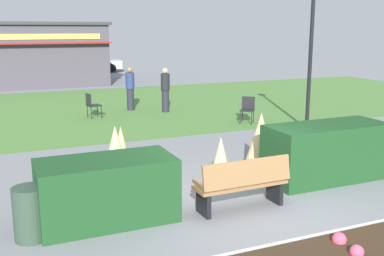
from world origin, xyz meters
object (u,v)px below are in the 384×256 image
park_bench (243,184)px  person_standing (130,88)px  lamppost_mid (311,41)px  parked_car_center_slot (91,63)px  trash_bin (31,213)px  person_strolling (165,90)px  parked_car_west_slot (16,66)px  cafe_chair_west (92,103)px  food_kiosk (8,54)px  cafe_chair_center (248,108)px

park_bench → person_standing: 10.71m
lamppost_mid → parked_car_center_slot: size_ratio=1.03×
trash_bin → person_strolling: bearing=59.1°
parked_car_west_slot → cafe_chair_west: bearing=-84.9°
trash_bin → parked_car_center_slot: parked_car_center_slot is taller
trash_bin → person_strolling: 11.05m
food_kiosk → cafe_chair_center: size_ratio=11.85×
park_bench → food_kiosk: 21.30m
park_bench → cafe_chair_west: 9.64m
cafe_chair_center → person_standing: (-2.94, 4.03, 0.33)m
trash_bin → person_standing: 11.35m
trash_bin → lamppost_mid: bearing=28.7°
park_bench → food_kiosk: food_kiosk is taller
cafe_chair_center → parked_car_center_slot: size_ratio=0.21×
trash_bin → parked_car_west_slot: parked_car_west_slot is taller
trash_bin → food_kiosk: food_kiosk is taller
person_strolling → parked_car_center_slot: person_strolling is taller
lamppost_mid → person_standing: 7.26m
lamppost_mid → person_strolling: bearing=123.3°
person_standing → parked_car_west_slot: size_ratio=0.39×
cafe_chair_center → parked_car_center_slot: parked_car_center_slot is taller
food_kiosk → person_standing: (3.98, -10.41, -0.90)m
food_kiosk → person_strolling: bearing=-65.7°
park_bench → cafe_chair_center: bearing=59.0°
cafe_chair_west → person_strolling: (2.86, 0.12, 0.33)m
person_strolling → parked_car_west_slot: bearing=-160.2°
cafe_chair_west → lamppost_mid: bearing=-37.6°
parked_car_west_slot → park_bench: bearing=-85.3°
person_standing → park_bench: bearing=-111.0°
park_bench → person_standing: (1.04, 10.65, 0.38)m
parked_car_west_slot → parked_car_center_slot: same height
cafe_chair_center → person_strolling: (-1.81, 3.11, 0.33)m
park_bench → lamppost_mid: size_ratio=0.39×
park_bench → cafe_chair_west: bearing=94.1°
park_bench → food_kiosk: (-2.94, 21.06, 1.28)m
person_strolling → parked_car_west_slot: (-4.44, 17.82, -0.22)m
park_bench → cafe_chair_west: (-0.69, 9.62, 0.05)m
lamppost_mid → parked_car_west_slot: size_ratio=1.03×
food_kiosk → person_strolling: 12.45m
trash_bin → food_kiosk: 20.85m
park_bench → lamppost_mid: (5.24, 5.05, 2.30)m
cafe_chair_center → person_strolling: bearing=120.2°
cafe_chair_center → parked_car_west_slot: 21.85m
person_strolling → parked_car_west_slot: 18.37m
trash_bin → person_strolling: size_ratio=0.49×
person_strolling → parked_car_center_slot: bearing=-176.6°
person_strolling → parked_car_center_slot: (0.76, 17.82, -0.22)m
lamppost_mid → person_standing: (-4.20, 5.60, -1.91)m
cafe_chair_west → parked_car_west_slot: (-1.59, 17.94, 0.12)m
park_bench → parked_car_center_slot: 27.72m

